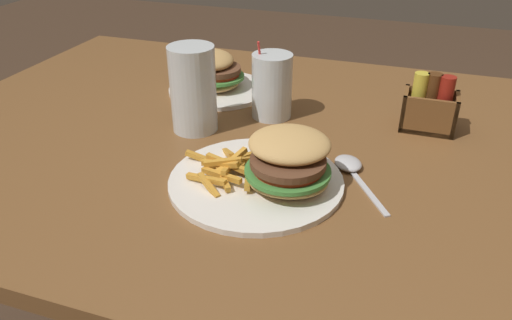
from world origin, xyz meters
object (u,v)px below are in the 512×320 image
object	(u,v)px
spoon	(350,165)
condiment_caddy	(430,108)
juice_glass	(272,89)
meal_plate_near	(273,169)
meal_plate_far	(217,77)
beer_glass	(193,92)

from	to	relation	value
spoon	condiment_caddy	bearing A→B (deg)	-62.38
juice_glass	meal_plate_near	bearing A→B (deg)	-72.41
juice_glass	meal_plate_far	distance (m)	0.19
beer_glass	meal_plate_far	xyz separation A→B (m)	(-0.04, 0.21, -0.05)
beer_glass	condiment_caddy	xyz separation A→B (m)	(0.45, 0.15, -0.03)
beer_glass	condiment_caddy	world-z (taller)	beer_glass
meal_plate_near	juice_glass	bearing A→B (deg)	107.59
meal_plate_near	spoon	world-z (taller)	meal_plate_near
beer_glass	condiment_caddy	size ratio (longest dim) A/B	1.48
juice_glass	spoon	distance (m)	0.27
spoon	condiment_caddy	world-z (taller)	condiment_caddy
beer_glass	spoon	xyz separation A→B (m)	(0.33, -0.06, -0.07)
beer_glass	condiment_caddy	bearing A→B (deg)	18.68
meal_plate_far	condiment_caddy	size ratio (longest dim) A/B	2.03
beer_glass	meal_plate_near	bearing A→B (deg)	-36.57
juice_glass	spoon	bearing A→B (deg)	-40.90
meal_plate_near	beer_glass	distance (m)	0.27
meal_plate_near	meal_plate_far	bearing A→B (deg)	124.73
beer_glass	juice_glass	world-z (taller)	beer_glass
juice_glass	condiment_caddy	distance (m)	0.33
spoon	meal_plate_near	bearing A→B (deg)	98.62
meal_plate_far	spoon	bearing A→B (deg)	-36.00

